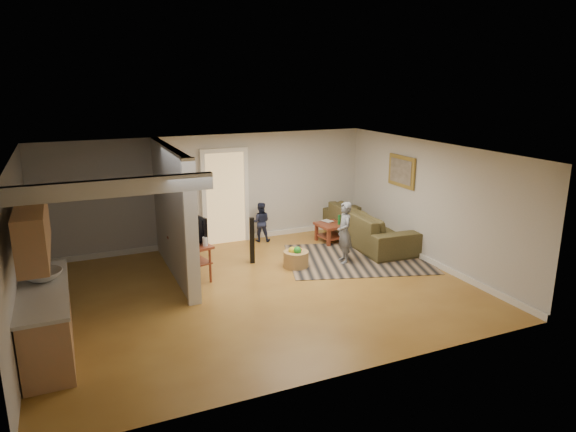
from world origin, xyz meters
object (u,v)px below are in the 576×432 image
at_px(sofa, 368,242).
at_px(toy_basket, 296,258).
at_px(tv_console, 191,244).
at_px(speaker_right, 252,240).
at_px(speaker_left, 195,263).
at_px(toddler, 261,241).
at_px(child, 344,262).
at_px(coffee_table, 341,226).

height_order(sofa, toy_basket, toy_basket).
xyz_separation_m(tv_console, speaker_right, (1.31, 0.24, -0.16)).
distance_m(speaker_left, toddler, 2.96).
xyz_separation_m(speaker_right, toddler, (0.68, 1.30, -0.49)).
bearing_deg(tv_console, child, -23.15).
relative_size(sofa, speaker_right, 2.82).
xyz_separation_m(coffee_table, speaker_left, (-3.82, -1.39, 0.12)).
height_order(speaker_left, child, speaker_left).
bearing_deg(speaker_left, coffee_table, 27.48).
relative_size(sofa, speaker_left, 2.98).
distance_m(sofa, coffee_table, 0.73).
bearing_deg(child, sofa, 141.28).
bearing_deg(speaker_right, speaker_left, -137.13).
relative_size(toy_basket, child, 0.40).
height_order(speaker_left, toddler, speaker_left).
distance_m(tv_console, speaker_left, 0.58).
height_order(toy_basket, toddler, toddler).
xyz_separation_m(tv_console, child, (3.07, -0.49, -0.65)).
height_order(coffee_table, child, coffee_table).
xyz_separation_m(sofa, speaker_left, (-4.30, -0.97, 0.46)).
bearing_deg(coffee_table, sofa, -40.91).
xyz_separation_m(speaker_left, speaker_right, (1.38, 0.78, 0.03)).
bearing_deg(coffee_table, toy_basket, -144.94).
bearing_deg(speaker_right, child, -9.11).
bearing_deg(child, speaker_left, -75.98).
distance_m(speaker_right, toddler, 1.55).
bearing_deg(toy_basket, sofa, 19.55).
xyz_separation_m(sofa, coffee_table, (-0.48, 0.42, 0.34)).
bearing_deg(speaker_left, speaker_right, 36.95).
bearing_deg(tv_console, sofa, -8.32).
height_order(coffee_table, speaker_right, speaker_right).
distance_m(coffee_table, speaker_right, 2.52).
distance_m(sofa, toy_basket, 2.34).
relative_size(speaker_left, toy_basket, 1.82).
bearing_deg(speaker_left, child, 8.42).
relative_size(coffee_table, toddler, 1.27).
xyz_separation_m(sofa, tv_console, (-4.24, -0.43, 0.65)).
xyz_separation_m(coffee_table, speaker_right, (-2.44, -0.61, 0.14)).
height_order(toy_basket, child, child).
xyz_separation_m(coffee_table, tv_console, (-3.75, -0.85, 0.30)).
bearing_deg(toddler, speaker_right, 84.71).
xyz_separation_m(speaker_right, child, (1.76, -0.73, -0.49)).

